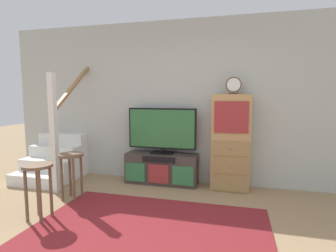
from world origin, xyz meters
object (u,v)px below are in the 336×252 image
(television, at_px, (162,130))
(side_cabinet, at_px, (231,143))
(desk_clock, at_px, (234,86))
(bar_stool_near, at_px, (38,178))
(bar_stool_far, at_px, (71,165))
(media_console, at_px, (162,169))

(television, distance_m, side_cabinet, 1.13)
(side_cabinet, bearing_deg, desk_clock, -37.39)
(bar_stool_near, height_order, bar_stool_far, bar_stool_near)
(television, xyz_separation_m, bar_stool_near, (-1.04, -1.66, -0.41))
(desk_clock, distance_m, bar_stool_near, 2.93)
(side_cabinet, xyz_separation_m, desk_clock, (0.02, -0.01, 0.87))
(media_console, xyz_separation_m, side_cabinet, (1.11, 0.01, 0.49))
(media_console, bearing_deg, bar_stool_near, -122.54)
(media_console, distance_m, bar_stool_far, 1.45)
(desk_clock, bearing_deg, bar_stool_near, -143.19)
(television, bearing_deg, desk_clock, -1.45)
(side_cabinet, bearing_deg, bar_stool_near, -142.68)
(side_cabinet, distance_m, desk_clock, 0.87)
(bar_stool_near, bearing_deg, bar_stool_far, 89.70)
(side_cabinet, relative_size, bar_stool_far, 2.26)
(side_cabinet, xyz_separation_m, bar_stool_near, (-2.15, -1.64, -0.24))
(television, distance_m, desk_clock, 1.34)
(television, height_order, side_cabinet, side_cabinet)
(media_console, xyz_separation_m, bar_stool_near, (-1.04, -1.63, 0.25))
(bar_stool_near, relative_size, bar_stool_far, 1.02)
(side_cabinet, height_order, desk_clock, desk_clock)
(desk_clock, height_order, bar_stool_near, desk_clock)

